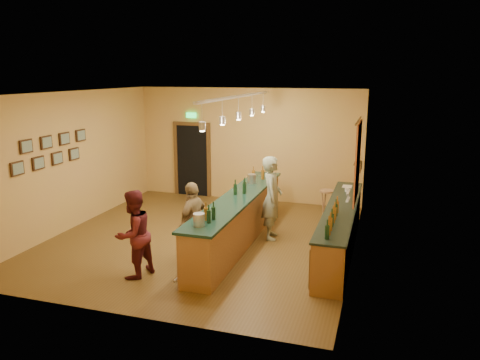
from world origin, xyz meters
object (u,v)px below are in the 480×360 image
(bartender, at_px, (272,198))
(customer_b, at_px, (193,222))
(tasting_bar, at_px, (239,216))
(customer_a, at_px, (134,234))
(back_counter, at_px, (340,228))
(bar_stool, at_px, (327,196))

(bartender, height_order, customer_b, bartender)
(tasting_bar, relative_size, customer_b, 3.23)
(tasting_bar, height_order, bartender, bartender)
(bartender, xyz_separation_m, customer_a, (-1.88, -2.70, -0.12))
(customer_a, bearing_deg, bartender, 161.29)
(customer_a, xyz_separation_m, customer_b, (0.72, 1.02, -0.01))
(customer_a, height_order, customer_b, customer_a)
(back_counter, distance_m, customer_b, 3.03)
(back_counter, xyz_separation_m, bar_stool, (-0.52, 2.02, 0.13))
(bartender, distance_m, customer_b, 2.05)
(back_counter, height_order, bar_stool, back_counter)
(bartender, distance_m, customer_a, 3.29)
(customer_b, height_order, bar_stool, customer_b)
(back_counter, relative_size, customer_a, 2.84)
(back_counter, distance_m, tasting_bar, 2.15)
(back_counter, relative_size, tasting_bar, 0.89)
(tasting_bar, bearing_deg, bartender, 39.46)
(bar_stool, bearing_deg, customer_b, -122.63)
(bartender, height_order, customer_a, bartender)
(bartender, relative_size, customer_a, 1.15)
(tasting_bar, relative_size, bartender, 2.76)
(customer_b, bearing_deg, tasting_bar, 164.23)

